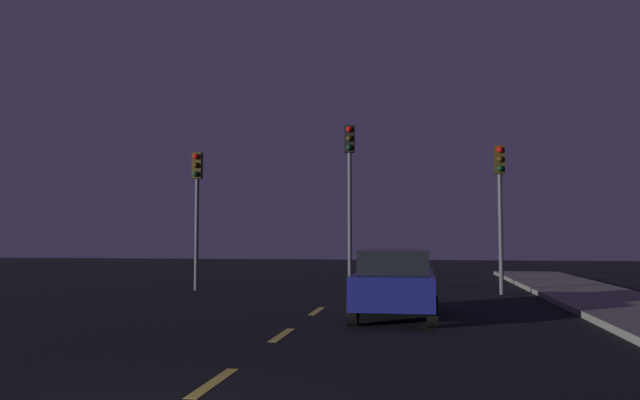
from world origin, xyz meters
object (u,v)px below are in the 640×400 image
(traffic_signal_center, at_px, (350,176))
(car_stopped_ahead, at_px, (395,283))
(traffic_signal_left, at_px, (197,193))
(traffic_signal_right, at_px, (500,189))

(traffic_signal_center, bearing_deg, car_stopped_ahead, -74.70)
(traffic_signal_center, bearing_deg, traffic_signal_left, -179.98)
(traffic_signal_left, xyz_separation_m, traffic_signal_right, (10.02, 0.00, 0.00))
(traffic_signal_center, relative_size, car_stopped_ahead, 1.41)
(traffic_signal_center, height_order, car_stopped_ahead, traffic_signal_center)
(traffic_signal_center, distance_m, traffic_signal_right, 4.80)
(traffic_signal_right, distance_m, car_stopped_ahead, 7.45)
(traffic_signal_left, distance_m, car_stopped_ahead, 9.73)
(traffic_signal_left, relative_size, traffic_signal_center, 0.86)
(traffic_signal_left, xyz_separation_m, car_stopped_ahead, (6.97, -6.30, -2.54))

